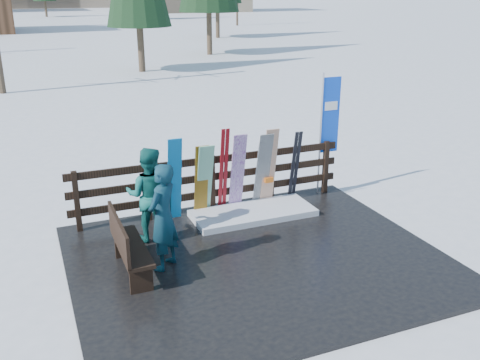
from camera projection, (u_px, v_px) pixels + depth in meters
name	position (u px, v px, depth m)	size (l,w,h in m)	color
ground	(257.00, 261.00, 8.91)	(700.00, 700.00, 0.00)	white
deck	(257.00, 259.00, 8.90)	(6.00, 5.00, 0.08)	black
fence	(212.00, 179.00, 10.58)	(5.60, 0.10, 1.15)	black
snow_patch	(253.00, 213.00, 10.48)	(2.39, 1.00, 0.12)	white
bench	(127.00, 244.00, 8.20)	(0.41, 1.50, 0.97)	black
snowboard_0	(175.00, 180.00, 10.03)	(0.27, 0.03, 1.68)	#0E7DC9
snowboard_1	(205.00, 180.00, 10.28)	(0.30, 0.03, 1.51)	white
snowboard_2	(201.00, 181.00, 10.25)	(0.27, 0.03, 1.47)	#FFA00E
snowboard_3	(238.00, 172.00, 10.50)	(0.27, 0.03, 1.64)	white
snowboard_4	(263.00, 170.00, 10.70)	(0.30, 0.03, 1.59)	black
snowboard_5	(269.00, 167.00, 10.74)	(0.27, 0.03, 1.66)	silver
ski_pair_a	(224.00, 170.00, 10.44)	(0.16, 0.29, 1.73)	maroon
ski_pair_b	(295.00, 166.00, 11.05)	(0.17, 0.28, 1.51)	black
rental_flag	(328.00, 120.00, 11.24)	(0.45, 0.04, 2.60)	silver
person_front	(163.00, 217.00, 8.30)	(0.63, 0.42, 1.73)	#11494F
person_back	(149.00, 195.00, 9.25)	(0.82, 0.64, 1.69)	#135F5A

